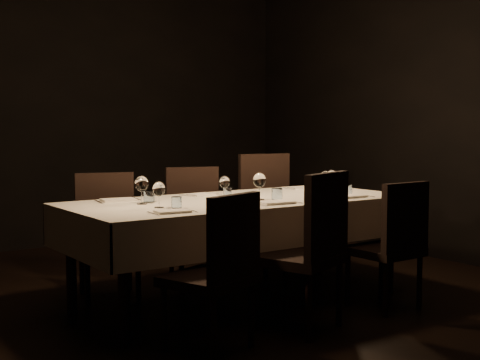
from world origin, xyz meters
TOP-DOWN VIEW (x-y plane):
  - room at (0.00, 0.00)m, footprint 5.01×6.01m
  - dining_table at (0.00, 0.00)m, footprint 2.52×1.12m
  - chair_near_left at (-0.72, -0.82)m, footprint 0.56×0.56m
  - place_setting_near_left at (-0.72, -0.22)m, footprint 0.31×0.40m
  - chair_near_center at (-0.03, -0.80)m, footprint 0.62×0.62m
  - place_setting_near_center at (0.09, -0.22)m, footprint 0.36×0.42m
  - chair_near_right at (0.76, -0.78)m, footprint 0.44×0.44m
  - place_setting_near_right at (0.79, -0.22)m, footprint 0.34×0.41m
  - chair_far_left at (-0.71, 0.74)m, footprint 0.55×0.55m
  - place_setting_far_left at (-0.72, 0.22)m, footprint 0.36×0.41m
  - chair_far_center at (0.10, 0.79)m, footprint 0.56×0.56m
  - place_setting_far_center at (-0.05, 0.22)m, footprint 0.30×0.39m
  - chair_far_right at (0.86, 0.75)m, footprint 0.57×0.57m
  - place_setting_far_right at (0.94, 0.22)m, footprint 0.29×0.39m

SIDE VIEW (x-z plane):
  - chair_near_right at x=0.76m, z-range 0.05..0.96m
  - chair_near_left at x=-0.72m, z-range 0.05..0.96m
  - chair_far_left at x=-0.71m, z-range 0.05..0.98m
  - chair_far_center at x=0.10m, z-range 0.05..0.99m
  - chair_near_center at x=-0.03m, z-range 0.05..1.05m
  - chair_far_right at x=0.86m, z-range 0.05..1.08m
  - dining_table at x=0.00m, z-range 0.31..1.07m
  - place_setting_far_center at x=-0.05m, z-range 0.74..0.90m
  - place_setting_far_right at x=0.94m, z-range 0.74..0.91m
  - place_setting_near_left at x=-0.72m, z-range 0.74..0.91m
  - place_setting_near_right at x=0.79m, z-range 0.74..0.93m
  - place_setting_far_left at x=-0.72m, z-range 0.74..0.93m
  - place_setting_near_center at x=0.09m, z-range 0.74..0.94m
  - room at x=0.00m, z-range -0.01..3.01m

